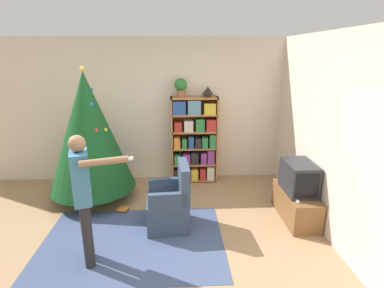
{
  "coord_description": "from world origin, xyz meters",
  "views": [
    {
      "loc": [
        0.32,
        -3.15,
        2.32
      ],
      "look_at": [
        0.54,
        1.03,
        1.05
      ],
      "focal_mm": 28.0,
      "sensor_mm": 36.0,
      "label": 1
    }
  ],
  "objects": [
    {
      "name": "wall_back",
      "position": [
        0.0,
        2.35,
        1.3
      ],
      "size": [
        8.0,
        0.1,
        2.6
      ],
      "color": "beige",
      "rests_on": "ground_plane"
    },
    {
      "name": "table_lamp",
      "position": [
        0.87,
        2.12,
        1.69
      ],
      "size": [
        0.2,
        0.2,
        0.18
      ],
      "color": "#473828",
      "rests_on": "bookshelf"
    },
    {
      "name": "armchair",
      "position": [
        0.22,
        0.55,
        0.32
      ],
      "size": [
        0.61,
        0.6,
        0.92
      ],
      "rotation": [
        0.0,
        0.0,
        -1.5
      ],
      "color": "#334256",
      "rests_on": "ground_plane"
    },
    {
      "name": "ground_plane",
      "position": [
        0.0,
        0.0,
        0.0
      ],
      "size": [
        14.0,
        14.0,
        0.0
      ],
      "primitive_type": "plane",
      "color": "#9E7A56"
    },
    {
      "name": "christmas_tree",
      "position": [
        -1.05,
        1.43,
        1.15
      ],
      "size": [
        1.35,
        1.35,
        2.14
      ],
      "color": "#4C3323",
      "rests_on": "ground_plane"
    },
    {
      "name": "wall_right",
      "position": [
        2.31,
        0.0,
        1.3
      ],
      "size": [
        0.1,
        8.0,
        2.6
      ],
      "color": "beige",
      "rests_on": "ground_plane"
    },
    {
      "name": "television",
      "position": [
        2.03,
        0.67,
        0.64
      ],
      "size": [
        0.38,
        0.58,
        0.44
      ],
      "color": "#28282D",
      "rests_on": "tv_stand"
    },
    {
      "name": "tv_stand",
      "position": [
        2.03,
        0.67,
        0.21
      ],
      "size": [
        0.4,
        0.95,
        0.42
      ],
      "color": "brown",
      "rests_on": "ground_plane"
    },
    {
      "name": "bookshelf",
      "position": [
        0.64,
        2.11,
        0.79
      ],
      "size": [
        0.84,
        0.31,
        1.58
      ],
      "color": "#A8703D",
      "rests_on": "ground_plane"
    },
    {
      "name": "standing_person",
      "position": [
        -0.7,
        -0.15,
        0.9
      ],
      "size": [
        0.71,
        0.45,
        1.52
      ],
      "rotation": [
        0.0,
        0.0,
        -1.28
      ],
      "color": "#232328",
      "rests_on": "ground_plane"
    },
    {
      "name": "area_rug",
      "position": [
        -0.26,
        0.2,
        0.0
      ],
      "size": [
        2.32,
        1.62,
        0.01
      ],
      "color": "#3D4C70",
      "rests_on": "ground_plane"
    },
    {
      "name": "game_remote",
      "position": [
        1.91,
        0.39,
        0.44
      ],
      "size": [
        0.04,
        0.12,
        0.02
      ],
      "color": "white",
      "rests_on": "tv_stand"
    },
    {
      "name": "book_pile_near_tree",
      "position": [
        -0.52,
        1.0,
        0.02
      ],
      "size": [
        0.18,
        0.18,
        0.05
      ],
      "color": "#232328",
      "rests_on": "ground_plane"
    },
    {
      "name": "potted_plant",
      "position": [
        0.4,
        2.12,
        1.77
      ],
      "size": [
        0.22,
        0.22,
        0.33
      ],
      "color": "#935B38",
      "rests_on": "bookshelf"
    }
  ]
}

